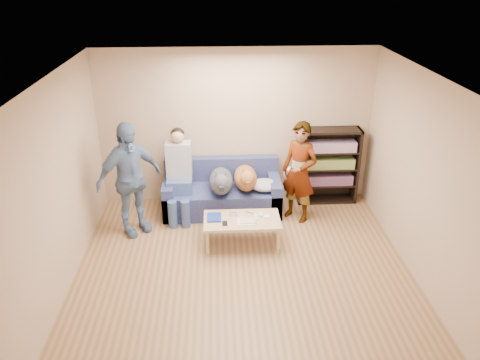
{
  "coord_description": "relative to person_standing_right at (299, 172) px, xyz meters",
  "views": [
    {
      "loc": [
        -0.32,
        -4.83,
        3.79
      ],
      "look_at": [
        0.0,
        1.2,
        0.95
      ],
      "focal_mm": 35.0,
      "sensor_mm": 36.0,
      "label": 1
    }
  ],
  "objects": [
    {
      "name": "sofa",
      "position": [
        -1.2,
        0.37,
        -0.53
      ],
      "size": [
        1.9,
        0.85,
        0.82
      ],
      "color": "#515B93",
      "rests_on": "ground"
    },
    {
      "name": "magazine",
      "position": [
        -0.85,
        -0.81,
        -0.37
      ],
      "size": [
        0.22,
        0.17,
        0.01
      ],
      "primitive_type": "cube",
      "color": "#C2B89B",
      "rests_on": "coffee_table"
    },
    {
      "name": "coffee_table",
      "position": [
        -0.93,
        -0.73,
        -0.44
      ],
      "size": [
        1.1,
        0.6,
        0.42
      ],
      "color": "tan",
      "rests_on": "ground"
    },
    {
      "name": "wall_left",
      "position": [
        -3.2,
        -1.73,
        0.49
      ],
      "size": [
        0.0,
        5.0,
        5.0
      ],
      "primitive_type": "plane",
      "rotation": [
        1.57,
        0.0,
        1.57
      ],
      "color": "tan",
      "rests_on": "ground"
    },
    {
      "name": "controller_a",
      "position": [
        -0.65,
        -0.63,
        -0.37
      ],
      "size": [
        0.04,
        0.13,
        0.03
      ],
      "primitive_type": "cube",
      "color": "silver",
      "rests_on": "coffee_table"
    },
    {
      "name": "headphone_cup_b",
      "position": [
        -0.73,
        -0.67,
        -0.38
      ],
      "size": [
        0.07,
        0.07,
        0.02
      ],
      "primitive_type": "cylinder",
      "color": "silver",
      "rests_on": "coffee_table"
    },
    {
      "name": "blanket",
      "position": [
        -0.51,
        0.19,
        -0.3
      ],
      "size": [
        0.48,
        0.4,
        0.16
      ],
      "primitive_type": "ellipsoid",
      "color": "#AAAAAE",
      "rests_on": "sofa"
    },
    {
      "name": "wall_right",
      "position": [
        1.3,
        -1.73,
        0.49
      ],
      "size": [
        0.0,
        5.0,
        5.0
      ],
      "primitive_type": "plane",
      "rotation": [
        1.57,
        0.0,
        -1.57
      ],
      "color": "tan",
      "rests_on": "ground"
    },
    {
      "name": "person_standing_right",
      "position": [
        0.0,
        0.0,
        0.0
      ],
      "size": [
        0.7,
        0.68,
        1.62
      ],
      "primitive_type": "imported",
      "rotation": [
        0.0,
        0.0,
        -0.72
      ],
      "color": "gray",
      "rests_on": "ground"
    },
    {
      "name": "pen_orange",
      "position": [
        -0.95,
        -0.89,
        -0.38
      ],
      "size": [
        0.13,
        0.06,
        0.01
      ],
      "primitive_type": "cylinder",
      "rotation": [
        0.0,
        1.57,
        0.35
      ],
      "color": "#D34F1D",
      "rests_on": "coffee_table"
    },
    {
      "name": "papers",
      "position": [
        -0.88,
        -0.83,
        -0.38
      ],
      "size": [
        0.26,
        0.2,
        0.02
      ],
      "primitive_type": "cube",
      "color": "silver",
      "rests_on": "coffee_table"
    },
    {
      "name": "dog_gray",
      "position": [
        -1.22,
        0.13,
        -0.19
      ],
      "size": [
        0.38,
        1.24,
        0.55
      ],
      "color": "#464A4F",
      "rests_on": "sofa"
    },
    {
      "name": "ground",
      "position": [
        -0.95,
        -1.73,
        -0.81
      ],
      "size": [
        5.0,
        5.0,
        0.0
      ],
      "primitive_type": "plane",
      "color": "olive",
      "rests_on": "ground"
    },
    {
      "name": "held_controller",
      "position": [
        -0.2,
        -0.2,
        0.15
      ],
      "size": [
        0.07,
        0.12,
        0.03
      ],
      "primitive_type": "cube",
      "rotation": [
        0.0,
        0.0,
        -0.37
      ],
      "color": "silver",
      "rests_on": "person_standing_right"
    },
    {
      "name": "dog_tan",
      "position": [
        -0.82,
        0.23,
        -0.19
      ],
      "size": [
        0.37,
        1.15,
        0.54
      ],
      "color": "#AB6734",
      "rests_on": "sofa"
    },
    {
      "name": "notebook_blue",
      "position": [
        -1.33,
        -0.68,
        -0.38
      ],
      "size": [
        0.2,
        0.26,
        0.03
      ],
      "primitive_type": "cube",
      "color": "navy",
      "rests_on": "coffee_table"
    },
    {
      "name": "bookshelf",
      "position": [
        0.6,
        0.6,
        -0.13
      ],
      "size": [
        1.0,
        0.34,
        1.3
      ],
      "color": "black",
      "rests_on": "ground"
    },
    {
      "name": "headphone_cup_a",
      "position": [
        -0.73,
        -0.75,
        -0.38
      ],
      "size": [
        0.07,
        0.07,
        0.02
      ],
      "primitive_type": "cylinder",
      "color": "white",
      "rests_on": "coffee_table"
    },
    {
      "name": "camera_silver",
      "position": [
        -1.05,
        -0.61,
        -0.36
      ],
      "size": [
        0.11,
        0.06,
        0.05
      ],
      "primitive_type": "cube",
      "color": "silver",
      "rests_on": "coffee_table"
    },
    {
      "name": "wall_back",
      "position": [
        -0.95,
        0.77,
        0.49
      ],
      "size": [
        4.5,
        0.0,
        4.5
      ],
      "primitive_type": "plane",
      "rotation": [
        1.57,
        0.0,
        0.0
      ],
      "color": "tan",
      "rests_on": "ground"
    },
    {
      "name": "controller_b",
      "position": [
        -0.57,
        -0.71,
        -0.37
      ],
      "size": [
        0.09,
        0.06,
        0.03
      ],
      "primitive_type": "cube",
      "color": "white",
      "rests_on": "coffee_table"
    },
    {
      "name": "person_seated",
      "position": [
        -1.88,
        0.24,
        -0.04
      ],
      "size": [
        0.4,
        0.73,
        1.47
      ],
      "color": "#456098",
      "rests_on": "sofa"
    },
    {
      "name": "pen_black",
      "position": [
        -0.81,
        -0.55,
        -0.38
      ],
      "size": [
        0.13,
        0.08,
        0.01
      ],
      "primitive_type": "cylinder",
      "rotation": [
        0.0,
        1.57,
        -0.52
      ],
      "color": "black",
      "rests_on": "coffee_table"
    },
    {
      "name": "wallet",
      "position": [
        -1.18,
        -0.85,
        -0.38
      ],
      "size": [
        0.07,
        0.12,
        0.02
      ],
      "primitive_type": "cube",
      "color": "black",
      "rests_on": "coffee_table"
    },
    {
      "name": "ceiling",
      "position": [
        -0.95,
        -1.73,
        1.79
      ],
      "size": [
        5.0,
        5.0,
        0.0
      ],
      "primitive_type": "plane",
      "rotation": [
        3.14,
        0.0,
        0.0
      ],
      "color": "white",
      "rests_on": "ground"
    },
    {
      "name": "person_standing_left",
      "position": [
        -2.57,
        -0.27,
        0.07
      ],
      "size": [
        1.08,
        0.97,
        1.76
      ],
      "primitive_type": "imported",
      "rotation": [
        0.0,
        0.0,
        0.66
      ],
      "color": "#6789A5",
      "rests_on": "ground"
    }
  ]
}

